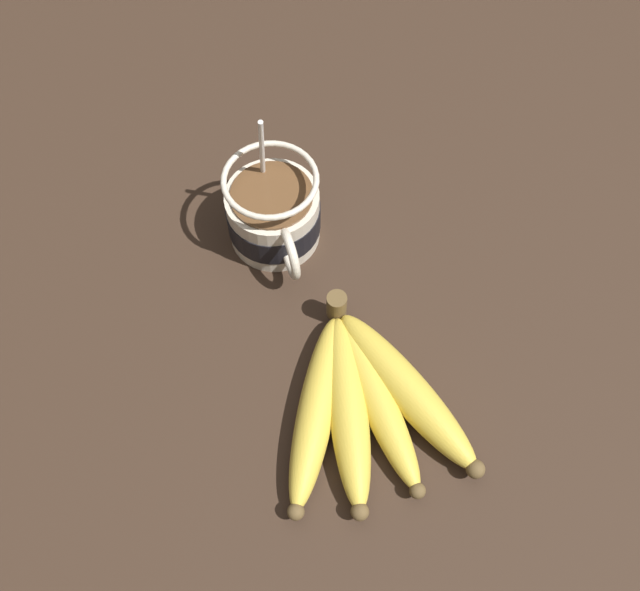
# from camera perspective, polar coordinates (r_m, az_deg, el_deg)

# --- Properties ---
(table) EXTENTS (1.36, 1.36, 0.03)m
(table) POSITION_cam_1_polar(r_m,az_deg,el_deg) (0.74, -4.44, -0.73)
(table) COLOR #332319
(table) RESTS_ON ground
(coffee_mug) EXTENTS (0.13, 0.10, 0.16)m
(coffee_mug) POSITION_cam_1_polar(r_m,az_deg,el_deg) (0.74, -3.72, 6.50)
(coffee_mug) COLOR beige
(coffee_mug) RESTS_ON table
(banana_bunch) EXTENTS (0.21, 0.19, 0.04)m
(banana_bunch) POSITION_cam_1_polar(r_m,az_deg,el_deg) (0.66, 3.53, -8.41)
(banana_bunch) COLOR brown
(banana_bunch) RESTS_ON table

